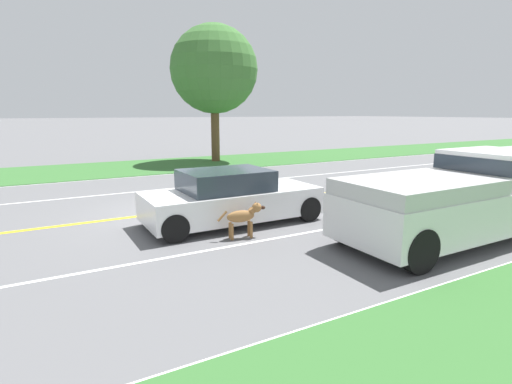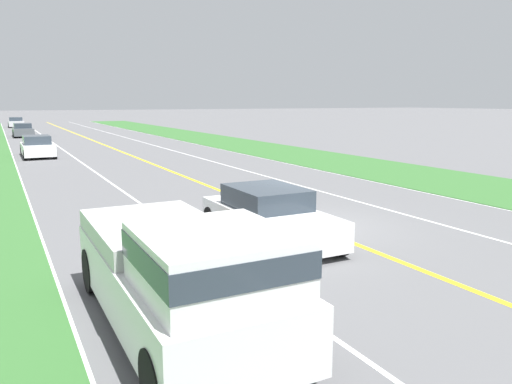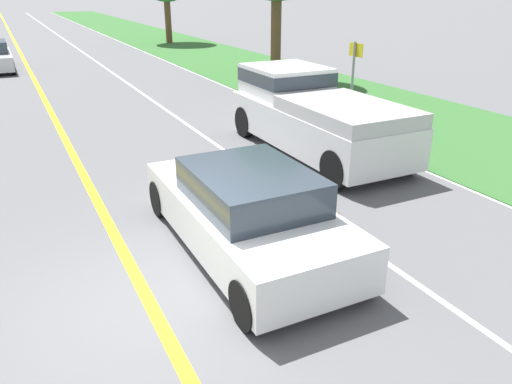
{
  "view_description": "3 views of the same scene",
  "coord_description": "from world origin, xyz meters",
  "px_view_note": "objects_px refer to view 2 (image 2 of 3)",
  "views": [
    {
      "loc": [
        10.85,
        -3.47,
        2.82
      ],
      "look_at": [
        2.13,
        1.41,
        0.81
      ],
      "focal_mm": 28.0,
      "sensor_mm": 36.0,
      "label": 1
    },
    {
      "loc": [
        7.8,
        11.68,
        3.54
      ],
      "look_at": [
        1.84,
        0.22,
        1.18
      ],
      "focal_mm": 35.0,
      "sensor_mm": 36.0,
      "label": 2
    },
    {
      "loc": [
        -1.23,
        -5.5,
        3.91
      ],
      "look_at": [
        1.83,
        0.58,
        1.07
      ],
      "focal_mm": 35.0,
      "sensor_mm": 36.0,
      "label": 3
    }
  ],
  "objects_px": {
    "ego_car": "(269,216)",
    "car_trailing_far": "(16,123)",
    "car_trailing_near": "(37,147)",
    "dog": "(218,225)",
    "pickup_truck": "(181,272)",
    "car_trailing_mid": "(23,130)"
  },
  "relations": [
    {
      "from": "ego_car",
      "to": "car_trailing_far",
      "type": "xyz_separation_m",
      "value": [
        3.45,
        -65.56,
        -0.01
      ]
    },
    {
      "from": "car_trailing_near",
      "to": "car_trailing_mid",
      "type": "bearing_deg",
      "value": -90.38
    },
    {
      "from": "car_trailing_near",
      "to": "car_trailing_far",
      "type": "height_order",
      "value": "car_trailing_far"
    },
    {
      "from": "ego_car",
      "to": "car_trailing_mid",
      "type": "relative_size",
      "value": 0.97
    },
    {
      "from": "ego_car",
      "to": "car_trailing_far",
      "type": "bearing_deg",
      "value": -86.99
    },
    {
      "from": "pickup_truck",
      "to": "car_trailing_near",
      "type": "height_order",
      "value": "pickup_truck"
    },
    {
      "from": "car_trailing_far",
      "to": "dog",
      "type": "bearing_deg",
      "value": 91.89
    },
    {
      "from": "pickup_truck",
      "to": "car_trailing_near",
      "type": "relative_size",
      "value": 1.16
    },
    {
      "from": "pickup_truck",
      "to": "car_trailing_mid",
      "type": "distance_m",
      "value": 48.67
    },
    {
      "from": "car_trailing_far",
      "to": "ego_car",
      "type": "bearing_deg",
      "value": 93.01
    },
    {
      "from": "dog",
      "to": "car_trailing_far",
      "type": "height_order",
      "value": "car_trailing_far"
    },
    {
      "from": "ego_car",
      "to": "car_trailing_near",
      "type": "xyz_separation_m",
      "value": [
        3.7,
        -24.23,
        -0.02
      ]
    },
    {
      "from": "car_trailing_near",
      "to": "car_trailing_mid",
      "type": "distance_m",
      "value": 20.56
    },
    {
      "from": "ego_car",
      "to": "car_trailing_mid",
      "type": "xyz_separation_m",
      "value": [
        3.56,
        -44.79,
        -0.01
      ]
    },
    {
      "from": "dog",
      "to": "car_trailing_far",
      "type": "relative_size",
      "value": 0.26
    },
    {
      "from": "car_trailing_mid",
      "to": "pickup_truck",
      "type": "bearing_deg",
      "value": 89.88
    },
    {
      "from": "ego_car",
      "to": "car_trailing_far",
      "type": "relative_size",
      "value": 1.02
    },
    {
      "from": "ego_car",
      "to": "pickup_truck",
      "type": "relative_size",
      "value": 0.82
    },
    {
      "from": "dog",
      "to": "car_trailing_near",
      "type": "relative_size",
      "value": 0.24
    },
    {
      "from": "pickup_truck",
      "to": "car_trailing_mid",
      "type": "xyz_separation_m",
      "value": [
        -0.1,
        -48.67,
        -0.35
      ]
    },
    {
      "from": "ego_car",
      "to": "car_trailing_near",
      "type": "relative_size",
      "value": 0.95
    },
    {
      "from": "ego_car",
      "to": "car_trailing_near",
      "type": "height_order",
      "value": "ego_car"
    }
  ]
}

